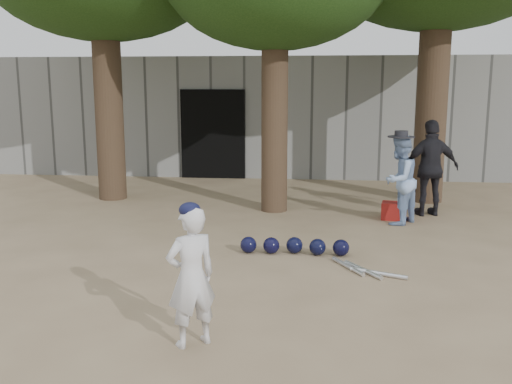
# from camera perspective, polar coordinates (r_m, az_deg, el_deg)

# --- Properties ---
(ground) EXTENTS (70.00, 70.00, 0.00)m
(ground) POSITION_cam_1_polar(r_m,az_deg,el_deg) (6.75, -6.05, -9.43)
(ground) COLOR #937C5E
(ground) RESTS_ON ground
(boy_player) EXTENTS (0.56, 0.52, 1.28)m
(boy_player) POSITION_cam_1_polar(r_m,az_deg,el_deg) (5.13, -6.50, -8.44)
(boy_player) COLOR silver
(boy_player) RESTS_ON ground
(spectator_blue) EXTENTS (0.89, 0.92, 1.50)m
(spectator_blue) POSITION_cam_1_polar(r_m,az_deg,el_deg) (9.80, 14.13, 1.17)
(spectator_blue) COLOR #8AA9D6
(spectator_blue) RESTS_ON ground
(spectator_dark) EXTENTS (1.07, 0.61, 1.71)m
(spectator_dark) POSITION_cam_1_polar(r_m,az_deg,el_deg) (10.59, 17.09, 2.30)
(spectator_dark) COLOR black
(spectator_dark) RESTS_ON ground
(red_bag) EXTENTS (0.47, 0.39, 0.30)m
(red_bag) POSITION_cam_1_polar(r_m,az_deg,el_deg) (10.22, 13.64, -1.84)
(red_bag) COLOR #9D2315
(red_bag) RESTS_ON ground
(back_building) EXTENTS (16.00, 5.24, 3.00)m
(back_building) POSITION_cam_1_polar(r_m,az_deg,el_deg) (16.60, 1.34, 7.88)
(back_building) COLOR gray
(back_building) RESTS_ON ground
(helmet_row) EXTENTS (1.51, 0.29, 0.23)m
(helmet_row) POSITION_cam_1_polar(r_m,az_deg,el_deg) (7.94, 3.85, -5.41)
(helmet_row) COLOR black
(helmet_row) RESTS_ON ground
(bat_pile) EXTENTS (0.90, 0.77, 0.06)m
(bat_pile) POSITION_cam_1_polar(r_m,az_deg,el_deg) (7.34, 10.65, -7.65)
(bat_pile) COLOR silver
(bat_pile) RESTS_ON ground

